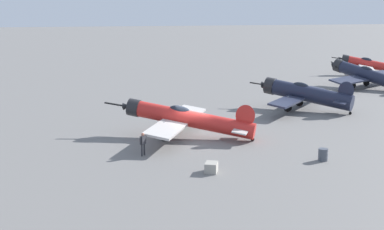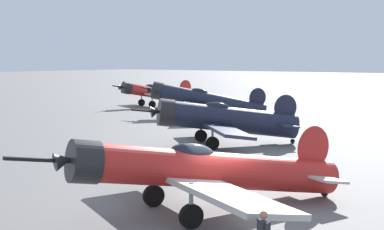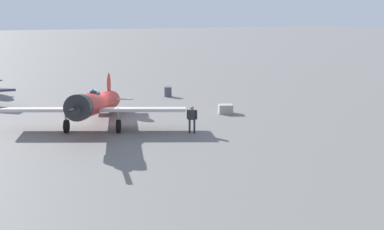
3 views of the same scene
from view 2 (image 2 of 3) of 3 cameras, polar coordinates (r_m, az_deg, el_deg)
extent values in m
plane|color=slate|center=(20.91, 2.50, -9.37)|extent=(400.00, 400.00, 0.00)
cylinder|color=red|center=(20.58, 2.52, -5.44)|extent=(9.67, 5.52, 2.69)
cylinder|color=#232326|center=(18.64, -10.56, -4.54)|extent=(1.58, 1.72, 1.50)
cone|color=#232326|center=(18.46, -12.51, -4.38)|extent=(0.81, 0.79, 0.65)
cube|color=black|center=(18.43, -12.97, -4.41)|extent=(3.25, 1.26, 0.58)
ellipsoid|color=black|center=(20.00, 0.01, -3.75)|extent=(1.93, 1.45, 0.91)
cube|color=#BCB7B2|center=(20.07, -0.51, -6.25)|extent=(6.62, 10.87, 0.47)
ellipsoid|color=red|center=(22.80, 11.83, -3.18)|extent=(1.61, 0.85, 1.90)
cube|color=#BCB7B2|center=(22.85, 11.38, -5.73)|extent=(2.46, 3.54, 0.25)
cylinder|color=#999BA0|center=(18.53, -0.09, -8.29)|extent=(0.14, 0.14, 1.09)
cylinder|color=black|center=(18.67, -0.09, -9.92)|extent=(0.81, 0.53, 0.80)
cylinder|color=#999BA0|center=(21.27, -3.80, -6.50)|extent=(0.14, 0.14, 1.09)
cylinder|color=black|center=(21.39, -3.79, -7.93)|extent=(0.81, 0.53, 0.80)
cylinder|color=black|center=(23.51, 12.90, -7.47)|extent=(0.30, 0.21, 0.28)
cylinder|color=#1E2338|center=(36.20, 3.81, -0.45)|extent=(7.54, 6.86, 2.59)
cylinder|color=#232326|center=(35.34, -2.57, 0.23)|extent=(1.93, 1.98, 1.77)
cone|color=#232326|center=(35.25, -3.62, 0.34)|extent=(0.93, 0.94, 0.76)
cube|color=black|center=(35.23, -3.86, 0.34)|extent=(2.59, 1.37, 0.44)
ellipsoid|color=black|center=(35.92, 2.50, 0.73)|extent=(1.83, 1.74, 0.88)
cube|color=#282D42|center=(35.99, 2.23, -0.96)|extent=(9.30, 10.29, 0.39)
ellipsoid|color=#1E2338|center=(37.21, 9.16, 0.72)|extent=(1.35, 1.20, 1.82)
cube|color=#282D42|center=(37.24, 8.85, -0.85)|extent=(3.07, 3.29, 0.23)
cylinder|color=#999BA0|center=(34.30, 2.03, -1.86)|extent=(0.14, 0.14, 1.13)
cylinder|color=black|center=(34.37, 2.03, -2.79)|extent=(0.73, 0.68, 0.80)
cylinder|color=#999BA0|center=(37.54, 0.89, -1.22)|extent=(0.14, 0.14, 1.13)
cylinder|color=black|center=(37.62, 0.89, -2.07)|extent=(0.73, 0.68, 0.80)
cylinder|color=black|center=(37.62, 9.85, -2.55)|extent=(0.28, 0.26, 0.28)
cylinder|color=#1E2338|center=(53.27, 1.83, 1.34)|extent=(6.80, 9.51, 3.43)
cylinder|color=#232326|center=(53.75, -3.40, 2.39)|extent=(2.01, 1.88, 1.77)
cone|color=#232326|center=(53.85, -4.08, 2.53)|extent=(0.93, 0.93, 0.77)
cube|color=black|center=(53.87, -4.24, 2.53)|extent=(0.81, 2.67, 0.49)
ellipsoid|color=black|center=(53.29, 0.74, 2.25)|extent=(1.61, 1.93, 0.99)
cube|color=#282D42|center=(53.37, 0.52, 1.17)|extent=(12.00, 8.68, 0.58)
ellipsoid|color=#1E2338|center=(53.14, 6.45, 1.70)|extent=(1.07, 1.60, 2.05)
cube|color=#282D42|center=(53.22, 6.22, 0.53)|extent=(3.46, 2.75, 0.31)
cylinder|color=#999BA0|center=(51.82, -0.32, 0.68)|extent=(0.14, 0.14, 1.18)
cylinder|color=black|center=(51.87, -0.32, 0.03)|extent=(0.60, 0.78, 0.80)
cylinder|color=#999BA0|center=(55.10, 0.03, 0.97)|extent=(0.14, 0.14, 1.18)
cylinder|color=black|center=(55.15, 0.03, 0.36)|extent=(0.60, 0.78, 0.80)
cylinder|color=black|center=(53.29, 7.09, -0.15)|extent=(0.23, 0.29, 0.28)
cylinder|color=red|center=(65.69, -3.31, 2.15)|extent=(7.94, 4.49, 2.62)
cylinder|color=#232326|center=(64.17, -6.44, 2.66)|extent=(1.57, 1.67, 1.46)
cone|color=#232326|center=(63.93, -6.98, 2.75)|extent=(0.81, 0.77, 0.64)
cube|color=black|center=(63.88, -7.11, 2.74)|extent=(2.73, 0.76, 0.51)
ellipsoid|color=black|center=(65.32, -3.96, 2.72)|extent=(1.95, 1.43, 0.97)
cube|color=#BCB7B2|center=(65.31, -4.08, 1.98)|extent=(6.17, 10.42, 0.53)
ellipsoid|color=red|center=(67.12, -0.67, 2.70)|extent=(1.68, 0.85, 2.04)
cube|color=#BCB7B2|center=(67.09, -0.82, 1.79)|extent=(2.41, 3.55, 0.29)
cylinder|color=#999BA0|center=(63.75, -3.94, 1.57)|extent=(0.14, 0.14, 1.16)
cylinder|color=black|center=(63.80, -3.93, 1.05)|extent=(0.81, 0.51, 0.80)
cylinder|color=#999BA0|center=(66.53, -4.98, 1.73)|extent=(0.14, 0.14, 1.16)
cylinder|color=black|center=(66.57, -4.98, 1.23)|extent=(0.81, 0.51, 0.80)
cylinder|color=black|center=(67.46, -0.30, 1.09)|extent=(0.30, 0.21, 0.28)
sphere|color=#B9715A|center=(14.64, 7.06, -9.73)|extent=(0.22, 0.22, 0.22)
cylinder|color=#2D2D33|center=(15.01, 6.73, -10.93)|extent=(0.09, 0.09, 0.55)
camera|label=1|loc=(30.68, 112.14, 7.54)|focal=50.62mm
camera|label=3|loc=(21.37, -82.54, 4.61)|focal=41.55mm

